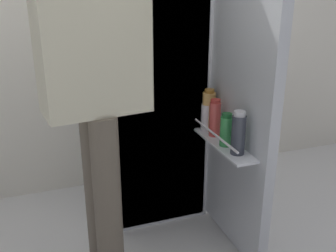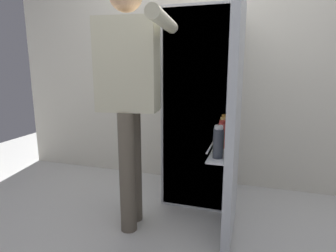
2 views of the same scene
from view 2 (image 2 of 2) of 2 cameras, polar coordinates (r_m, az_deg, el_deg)
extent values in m
plane|color=silver|center=(2.32, 3.84, -19.13)|extent=(6.83, 6.83, 0.00)
cube|color=silver|center=(2.91, 8.69, 12.59)|extent=(4.40, 0.10, 2.47)
cube|color=silver|center=(2.57, 7.12, 3.67)|extent=(0.59, 0.64, 1.66)
cube|color=white|center=(2.27, 5.66, 2.60)|extent=(0.55, 0.01, 1.62)
cube|color=white|center=(2.30, 5.95, 5.30)|extent=(0.51, 0.09, 0.01)
cube|color=silver|center=(1.93, 13.25, 0.66)|extent=(0.05, 0.59, 1.60)
cube|color=white|center=(1.99, 10.45, -5.36)|extent=(0.12, 0.49, 0.01)
cylinder|color=silver|center=(1.98, 8.99, -3.56)|extent=(0.01, 0.47, 0.01)
cylinder|color=#333842|center=(1.84, 10.12, -3.54)|extent=(0.07, 0.07, 0.19)
cylinder|color=silver|center=(1.81, 10.24, -0.29)|extent=(0.05, 0.05, 0.02)
cylinder|color=tan|center=(2.16, 11.42, -0.99)|extent=(0.07, 0.07, 0.21)
cylinder|color=#996623|center=(2.13, 11.54, 2.03)|extent=(0.05, 0.05, 0.02)
cylinder|color=green|center=(1.95, 10.33, -3.30)|extent=(0.06, 0.06, 0.15)
cylinder|color=#195B28|center=(1.93, 10.42, -0.88)|extent=(0.05, 0.05, 0.02)
cylinder|color=#DB4C47|center=(2.07, 10.97, -1.90)|extent=(0.06, 0.06, 0.18)
cylinder|color=#B22D28|center=(2.05, 11.08, 0.81)|extent=(0.05, 0.05, 0.02)
cylinder|color=white|center=(2.16, 11.23, -1.81)|extent=(0.07, 0.07, 0.15)
cylinder|color=#335BB2|center=(2.15, 11.32, 0.36)|extent=(0.05, 0.05, 0.02)
cylinder|color=gold|center=(2.29, 6.60, 6.31)|extent=(0.09, 0.09, 0.07)
cylinder|color=#665B4C|center=(2.21, -6.96, -8.07)|extent=(0.12, 0.12, 0.89)
cylinder|color=#665B4C|center=(2.07, -8.21, -9.45)|extent=(0.12, 0.12, 0.89)
cube|color=beige|center=(2.00, -8.17, 12.02)|extent=(0.44, 0.27, 0.63)
cylinder|color=beige|center=(2.20, -6.41, 11.49)|extent=(0.08, 0.08, 0.59)
cylinder|color=beige|center=(1.75, -0.86, 20.57)|extent=(0.15, 0.60, 0.08)
camera|label=1|loc=(1.15, -61.77, 16.31)|focal=42.08mm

